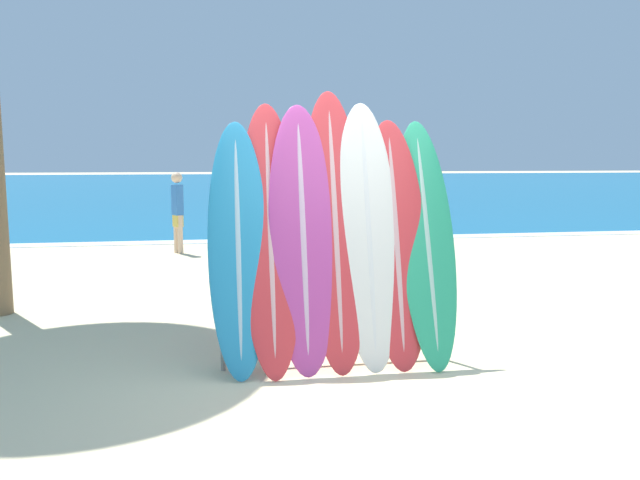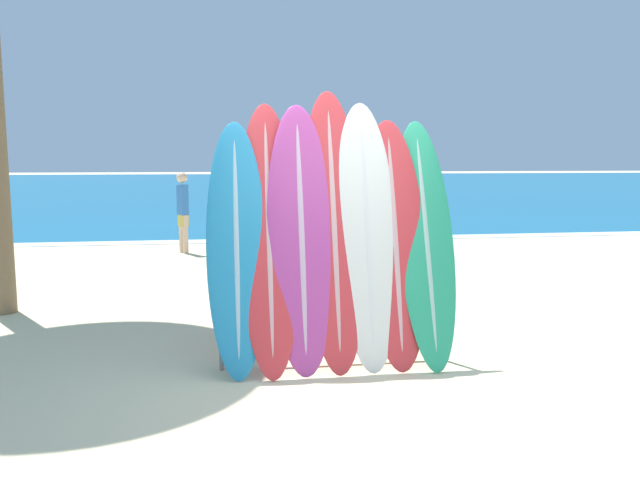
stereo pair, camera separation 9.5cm
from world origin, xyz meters
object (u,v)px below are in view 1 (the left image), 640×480
object	(u,v)px
surfboard_slot_5	(396,242)
person_far_left	(292,205)
surfboard_rack	(335,306)
surfboard_slot_4	(368,234)
person_mid_beach	(382,217)
surfboard_slot_0	(238,247)
surfboard_slot_3	(335,228)
surfboard_slot_1	(270,236)
person_near_water	(227,212)
surfboard_slot_6	(427,241)
person_far_right	(178,209)
surfboard_slot_2	(303,236)

from	to	relation	value
surfboard_slot_5	person_far_left	xyz separation A→B (m)	(-0.11, 6.43, -0.15)
surfboard_rack	surfboard_slot_4	bearing A→B (deg)	4.34
surfboard_rack	person_mid_beach	bearing A→B (deg)	70.22
surfboard_slot_0	surfboard_slot_3	xyz separation A→B (m)	(0.82, 0.04, 0.14)
surfboard_slot_1	surfboard_slot_4	world-z (taller)	surfboard_slot_4
surfboard_slot_1	surfboard_slot_4	bearing A→B (deg)	-1.14
surfboard_slot_1	person_mid_beach	xyz separation A→B (m)	(2.16, 4.46, -0.28)
surfboard_rack	person_near_water	world-z (taller)	person_near_water
surfboard_slot_6	person_mid_beach	size ratio (longest dim) A/B	1.36
surfboard_rack	person_far_right	size ratio (longest dim) A/B	1.29
surfboard_slot_1	surfboard_slot_3	world-z (taller)	surfboard_slot_3
person_far_left	person_mid_beach	bearing A→B (deg)	92.92
surfboard_slot_2	surfboard_slot_5	bearing A→B (deg)	-0.47
surfboard_slot_2	person_near_water	distance (m)	4.05
person_mid_beach	surfboard_slot_5	bearing A→B (deg)	-23.83
surfboard_slot_0	person_far_left	xyz separation A→B (m)	(1.23, 6.43, -0.14)
person_near_water	person_mid_beach	bearing A→B (deg)	-100.37
surfboard_slot_0	surfboard_slot_4	bearing A→B (deg)	1.04
person_mid_beach	person_far_left	xyz separation A→B (m)	(-1.20, 1.93, 0.06)
surfboard_rack	surfboard_slot_3	size ratio (longest dim) A/B	0.83
surfboard_rack	surfboard_slot_2	distance (m)	0.67
surfboard_slot_0	surfboard_slot_5	size ratio (longest dim) A/B	0.99
surfboard_slot_0	person_far_left	distance (m)	6.55
surfboard_slot_4	surfboard_slot_5	bearing A→B (deg)	-3.13
person_near_water	person_far_left	world-z (taller)	person_near_water
person_mid_beach	person_far_left	size ratio (longest dim) A/B	0.93
surfboard_slot_0	surfboard_slot_1	distance (m)	0.28
surfboard_slot_6	person_far_left	world-z (taller)	surfboard_slot_6
surfboard_slot_1	person_far_right	size ratio (longest dim) A/B	1.48
surfboard_slot_1	person_near_water	world-z (taller)	surfboard_slot_1
surfboard_slot_2	surfboard_slot_5	world-z (taller)	surfboard_slot_2
surfboard_slot_2	person_near_water	bearing A→B (deg)	97.99
surfboard_slot_6	person_mid_beach	world-z (taller)	surfboard_slot_6
surfboard_slot_5	surfboard_slot_6	distance (m)	0.28
surfboard_slot_5	person_far_left	bearing A→B (deg)	91.01
person_far_right	person_near_water	bearing A→B (deg)	-12.80
person_near_water	person_far_right	size ratio (longest dim) A/B	1.19
surfboard_slot_1	surfboard_slot_3	bearing A→B (deg)	0.75
surfboard_slot_4	surfboard_slot_0	bearing A→B (deg)	-178.96
surfboard_slot_1	surfboard_slot_2	world-z (taller)	surfboard_slot_1
surfboard_slot_4	person_near_water	size ratio (longest dim) A/B	1.25
surfboard_slot_2	surfboard_slot_6	world-z (taller)	surfboard_slot_2
surfboard_slot_1	person_near_water	xyz separation A→B (m)	(-0.29, 3.98, -0.14)
surfboard_slot_0	person_near_water	distance (m)	4.02
surfboard_slot_4	person_far_right	world-z (taller)	surfboard_slot_4
surfboard_rack	surfboard_slot_6	size ratio (longest dim) A/B	0.92
surfboard_slot_2	surfboard_slot_3	bearing A→B (deg)	6.19
surfboard_slot_3	surfboard_slot_5	world-z (taller)	surfboard_slot_3
surfboard_slot_1	person_far_left	world-z (taller)	surfboard_slot_1
surfboard_slot_2	person_far_left	xyz separation A→B (m)	(0.69, 6.42, -0.21)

